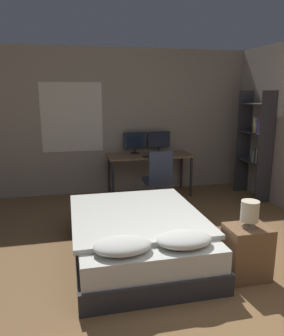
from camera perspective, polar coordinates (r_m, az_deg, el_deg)
The scene contains 12 objects.
ground_plane at distance 3.24m, azimuth 14.78°, elevation -23.51°, with size 20.00×20.00×0.00m, color brown.
wall_back at distance 6.34m, azimuth -1.15°, elevation 8.07°, with size 12.00×0.08×2.70m.
bed at distance 3.93m, azimuth -0.72°, elevation -11.77°, with size 1.50×1.99×0.59m.
nightstand at distance 3.68m, azimuth 17.75°, elevation -13.78°, with size 0.44×0.35×0.57m.
bedside_lamp at distance 3.51m, azimuth 18.26°, elevation -7.25°, with size 0.18×0.18×0.28m.
desk at distance 6.11m, azimuth 1.32°, elevation 1.47°, with size 1.56×0.63×0.77m.
monitor_left at distance 6.20m, azimuth -1.24°, elevation 4.66°, with size 0.44×0.16×0.40m.
monitor_right at distance 6.31m, azimuth 2.93°, elevation 4.79°, with size 0.44×0.16×0.40m.
keyboard at distance 5.89m, azimuth 1.82°, elevation 2.03°, with size 0.35×0.13×0.02m.
computer_mouse at distance 5.96m, azimuth 4.28°, elevation 2.22°, with size 0.07×0.05×0.04m.
office_chair at distance 5.51m, azimuth 2.86°, elevation -2.90°, with size 0.52×0.52×0.99m.
bookshelf at distance 6.20m, azimuth 19.37°, elevation 4.42°, with size 0.29×0.76×1.93m.
Camera 1 is at (-1.29, -2.27, 1.91)m, focal length 35.00 mm.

